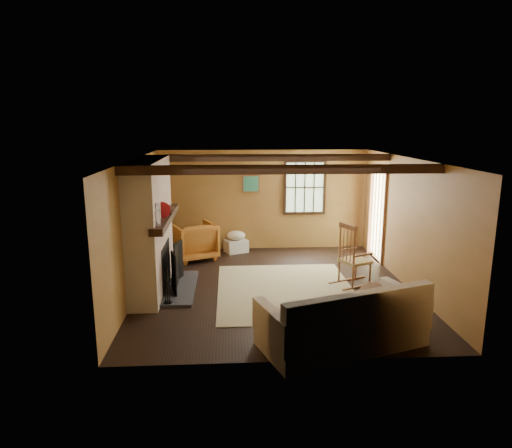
{
  "coord_description": "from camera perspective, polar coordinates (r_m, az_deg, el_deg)",
  "views": [
    {
      "loc": [
        -0.82,
        -8.09,
        3.02
      ],
      "look_at": [
        -0.32,
        0.4,
        1.13
      ],
      "focal_mm": 32.0,
      "sensor_mm": 36.0,
      "label": 1
    }
  ],
  "objects": [
    {
      "name": "laundry_basket",
      "position": [
        10.9,
        -2.5,
        -2.76
      ],
      "size": [
        0.61,
        0.54,
        0.3
      ],
      "primitive_type": "cube",
      "rotation": [
        0.0,
        0.0,
        0.4
      ],
      "color": "silver",
      "rests_on": "ground"
    },
    {
      "name": "rocking_chair",
      "position": [
        8.84,
        12.06,
        -4.28
      ],
      "size": [
        0.98,
        0.77,
        1.21
      ],
      "rotation": [
        0.0,
        0.0,
        2.0
      ],
      "color": "tan",
      "rests_on": "ground"
    },
    {
      "name": "ground",
      "position": [
        8.68,
        2.26,
        -7.86
      ],
      "size": [
        5.5,
        5.5,
        0.0
      ],
      "primitive_type": "plane",
      "color": "black",
      "rests_on": "ground"
    },
    {
      "name": "rug",
      "position": [
        8.51,
        3.75,
        -8.27
      ],
      "size": [
        2.5,
        3.0,
        0.01
      ],
      "primitive_type": "cube",
      "color": "tan",
      "rests_on": "ground"
    },
    {
      "name": "room_envelope",
      "position": [
        8.53,
        3.66,
        3.14
      ],
      "size": [
        5.02,
        5.52,
        2.44
      ],
      "color": "#A4683A",
      "rests_on": "ground"
    },
    {
      "name": "fireplace",
      "position": [
        8.44,
        -12.9,
        -0.94
      ],
      "size": [
        1.02,
        2.3,
        2.4
      ],
      "color": "brown",
      "rests_on": "ground"
    },
    {
      "name": "firewood_pile",
      "position": [
        11.14,
        -9.22,
        -2.74
      ],
      "size": [
        0.66,
        0.12,
        0.24
      ],
      "color": "brown",
      "rests_on": "ground"
    },
    {
      "name": "sofa",
      "position": [
        6.5,
        11.06,
        -12.21
      ],
      "size": [
        2.47,
        1.69,
        0.92
      ],
      "rotation": [
        0.0,
        0.0,
        0.33
      ],
      "color": "silver",
      "rests_on": "ground"
    },
    {
      "name": "basket_pillow",
      "position": [
        10.84,
        -2.51,
        -1.43
      ],
      "size": [
        0.54,
        0.5,
        0.22
      ],
      "primitive_type": "ellipsoid",
      "rotation": [
        0.0,
        0.0,
        -0.42
      ],
      "color": "silver",
      "rests_on": "laundry_basket"
    },
    {
      "name": "armchair",
      "position": [
        10.38,
        -7.76,
        -2.12
      ],
      "size": [
        1.19,
        1.2,
        0.84
      ],
      "primitive_type": "imported",
      "rotation": [
        0.0,
        0.0,
        -2.72
      ],
      "color": "#BF6026",
      "rests_on": "ground"
    }
  ]
}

